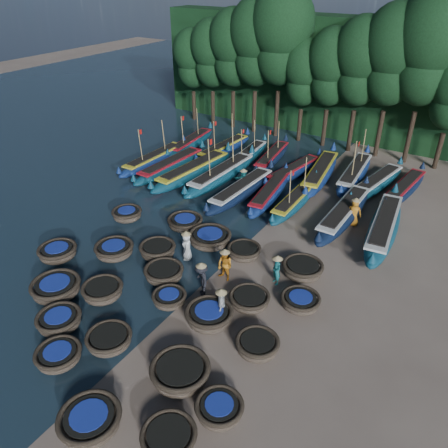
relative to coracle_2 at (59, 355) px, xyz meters
The scene contains 60 objects.
ground 8.79m from the coracle_2, 76.75° to the left, with size 120.00×120.00×0.00m, color gray.
foliage_wall 32.44m from the coracle_2, 86.41° to the left, with size 40.00×3.00×10.00m, color black.
coracle_2 is the anchor object (origin of this frame).
coracle_3 3.54m from the coracle_2, 22.69° to the right, with size 2.70×2.70×0.76m.
coracle_4 5.89m from the coracle_2, ahead, with size 1.98×1.98×0.65m.
coracle_5 4.32m from the coracle_2, 141.80° to the left, with size 2.88×2.88×0.81m.
coracle_6 2.01m from the coracle_2, 139.53° to the left, with size 1.98×1.98×0.74m.
coracle_7 2.01m from the coracle_2, 57.74° to the left, with size 2.19×2.19×0.67m.
coracle_8 4.99m from the coracle_2, 22.20° to the left, with size 2.65×2.65×0.81m.
coracle_9 6.84m from the coracle_2, 11.80° to the left, with size 2.11×2.11×0.67m.
coracle_10 7.49m from the coracle_2, 140.80° to the left, with size 2.12×2.12×0.76m.
coracle_11 3.97m from the coracle_2, 110.43° to the left, with size 2.25×2.25×0.78m.
coracle_12 5.30m from the coracle_2, 73.05° to the left, with size 1.96×1.96×0.64m.
coracle_13 6.32m from the coracle_2, 53.05° to the left, with size 2.18×2.18×0.78m.
coracle_14 7.93m from the coracle_2, 36.12° to the left, with size 2.12×2.12×0.74m.
coracle_15 7.35m from the coracle_2, 117.54° to the left, with size 2.13×2.13×0.76m.
coracle_16 7.86m from the coracle_2, 100.17° to the left, with size 2.15×2.15×0.80m.
coracle_17 6.37m from the coracle_2, 88.51° to the left, with size 2.16×2.16×0.77m.
coracle_18 8.44m from the coracle_2, 55.82° to the left, with size 2.03×2.03×0.68m.
coracle_19 10.60m from the coracle_2, 50.37° to the left, with size 1.97×1.97×0.64m.
coracle_20 11.27m from the coracle_2, 119.59° to the left, with size 1.87×1.87×0.72m.
coracle_21 11.13m from the coracle_2, 100.13° to the left, with size 2.24×2.24×0.70m.
coracle_22 10.24m from the coracle_2, 88.18° to the left, with size 2.91×2.91×0.80m.
coracle_23 10.53m from the coracle_2, 75.87° to the left, with size 1.85×1.85×0.69m.
coracle_24 11.97m from the coracle_2, 60.61° to the left, with size 2.11×2.11×0.75m.
long_boat_0 19.74m from the coracle_2, 119.27° to the left, with size 1.48×8.01×3.40m.
long_boat_1 18.61m from the coracle_2, 114.60° to the left, with size 1.74×8.29×1.46m.
long_boat_2 17.88m from the coracle_2, 108.55° to the left, with size 2.27×9.08×1.60m.
long_boat_3 17.91m from the coracle_2, 101.60° to the left, with size 1.79×8.99×3.82m.
long_boat_4 16.26m from the coracle_2, 94.00° to the left, with size 1.78×8.40×1.48m.
long_boat_5 16.97m from the coracle_2, 87.98° to the left, with size 2.34×7.44×1.32m.
long_boat_6 17.13m from the coracle_2, 81.59° to the left, with size 1.44×7.44×3.16m.
long_boat_7 17.78m from the coracle_2, 71.03° to the left, with size 1.60×8.75×1.54m.
long_boat_8 18.43m from the coracle_2, 63.33° to the left, with size 2.59×9.03×1.60m.
long_boat_9 23.72m from the coracle_2, 113.48° to the left, with size 2.13×7.59×3.24m.
long_boat_10 22.99m from the coracle_2, 105.99° to the left, with size 1.76×7.58×3.23m.
long_boat_11 22.20m from the coracle_2, 100.16° to the left, with size 1.90×7.32×3.12m.
long_boat_12 22.73m from the coracle_2, 95.38° to the left, with size 2.28×7.37×3.16m.
long_boat_13 21.18m from the coracle_2, 88.79° to the left, with size 2.42×7.28×1.30m.
long_boat_14 21.75m from the coracle_2, 83.89° to the left, with size 2.75×8.78×1.56m.
long_boat_15 23.40m from the coracle_2, 79.10° to the left, with size 2.10×8.37×3.56m.
long_boat_16 23.11m from the coracle_2, 74.37° to the left, with size 2.72×7.92×1.41m.
long_boat_17 23.90m from the coracle_2, 70.30° to the left, with size 2.14×7.52×1.33m.
fisherman_0 8.49m from the coracle_2, 89.76° to the left, with size 0.87×0.95×1.83m.
fisherman_1 10.45m from the coracle_2, 61.31° to the left, with size 0.68×0.63×1.76m.
fisherman_2 8.52m from the coracle_2, 71.45° to the left, with size 0.95×0.81×1.92m.
fisherman_3 6.96m from the coracle_2, 70.01° to the left, with size 1.26×1.20×1.92m.
fisherman_4 6.95m from the coracle_2, 54.03° to the left, with size 0.73×0.97×1.74m.
fisherman_5 17.38m from the coracle_2, 95.38° to the left, with size 1.45×1.00×1.70m.
fisherman_6 17.90m from the coracle_2, 69.03° to the left, with size 0.96×0.73×1.96m.
tree_0 32.28m from the coracle_2, 116.10° to the left, with size 3.68×3.68×8.68m.
tree_1 31.48m from the coracle_2, 112.27° to the left, with size 4.09×4.09×9.65m.
tree_2 30.84m from the coracle_2, 108.20° to the left, with size 4.51×4.51×10.63m.
tree_3 30.38m from the coracle_2, 103.94° to the left, with size 4.92×4.92×11.60m.
tree_4 30.11m from the coracle_2, 99.52° to the left, with size 5.34×5.34×12.58m.
tree_5 29.19m from the coracle_2, 94.98° to the left, with size 3.68×3.68×8.68m.
tree_6 29.23m from the coracle_2, 90.38° to the left, with size 4.09×4.09×9.65m.
tree_7 29.45m from the coracle_2, 85.77° to the left, with size 4.51×4.51×10.63m.
tree_8 29.87m from the coracle_2, 81.21° to the left, with size 4.92×4.92×11.60m.
tree_9 30.47m from the coracle_2, 76.77° to the left, with size 5.34×5.34×12.58m.
Camera 1 is at (10.05, -15.25, 13.75)m, focal length 35.00 mm.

